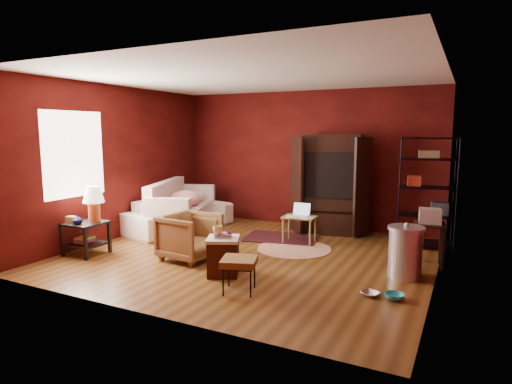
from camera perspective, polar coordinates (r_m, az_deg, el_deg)
room at (r=6.69m, az=-1.13°, el=3.21°), size 5.54×5.04×2.84m
sofa at (r=8.72m, az=-10.09°, el=-2.19°), size 1.11×2.32×0.87m
armchair at (r=6.72m, az=-8.82°, el=-5.60°), size 0.78×0.82×0.79m
pet_bowl_steel at (r=5.45m, az=15.00°, el=-12.21°), size 0.22×0.13×0.21m
pet_bowl_turquoise at (r=5.42m, az=18.02°, el=-12.33°), size 0.24×0.15×0.23m
vase at (r=7.23m, az=-22.68°, el=-3.45°), size 0.16×0.17×0.15m
mug at (r=5.85m, az=-5.11°, el=-4.93°), size 0.14×0.12×0.13m
side_table at (r=7.35m, az=-21.29°, el=-2.73°), size 0.57×0.57×1.11m
sofa_cushions at (r=8.70m, az=-10.10°, el=-2.17°), size 1.52×2.31×0.90m
hamper at (r=5.97m, az=-4.39°, el=-8.44°), size 0.57×0.57×0.61m
footstool at (r=5.32m, az=-2.26°, el=-9.40°), size 0.53×0.53×0.43m
rug_round at (r=7.33m, az=5.10°, el=-7.51°), size 1.29×1.29×0.01m
rug_oriental at (r=8.00m, az=3.38°, el=-6.06°), size 1.44×1.09×0.01m
laptop_desk at (r=7.60m, az=5.83°, el=-3.63°), size 0.59×0.48×0.70m
tv_armoire at (r=8.37m, az=9.87°, el=1.30°), size 1.49×0.98×1.92m
wire_shelving at (r=7.69m, az=21.94°, el=0.48°), size 0.97×0.54×1.88m
small_stand at (r=6.74m, az=22.14°, el=-3.89°), size 0.49×0.49×0.86m
trash_can at (r=6.17m, az=19.28°, el=-7.54°), size 0.57×0.57×0.76m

